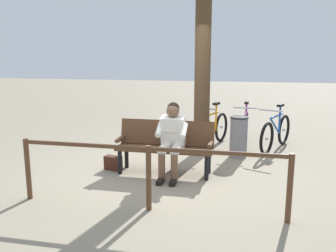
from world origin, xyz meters
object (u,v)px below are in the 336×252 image
Objects in this scene: bench at (165,143)px; handbag at (113,163)px; tree_trunk at (202,77)px; litter_bin at (239,137)px; bicycle_blue at (212,130)px; person_reading at (172,136)px; bicycle_red at (276,133)px; bicycle_purple at (245,129)px.

bench is 0.99m from handbag.
handbag is 0.10× the size of tree_trunk.
bicycle_blue is (0.55, -0.70, -0.04)m from litter_bin.
tree_trunk is 1.89× the size of bicycle_blue.
handbag is 0.38× the size of litter_bin.
person_reading reaches higher than bicycle_blue.
bicycle_red is 1.31m from bicycle_blue.
litter_bin is 0.89m from bicycle_blue.
person_reading is 2.60m from bicycle_purple.
tree_trunk reaches higher than person_reading.
bicycle_blue is (0.69, 0.28, 0.00)m from bicycle_purple.
bicycle_blue is (-0.50, -2.02, -0.31)m from person_reading.
person_reading is 1.71m from litter_bin.
tree_trunk is 1.98m from bicycle_red.
bicycle_blue is (1.31, 0.01, 0.00)m from bicycle_red.
bicycle_purple is at bearing -97.99° from litter_bin.
litter_bin is at bearing -22.44° from bicycle_red.
tree_trunk is 1.32m from bicycle_blue.
handbag is at bearing -4.57° from person_reading.
bicycle_red is at bearing 69.76° from bicycle_purple.
bicycle_purple reaches higher than litter_bin.
handbag is (1.05, -0.10, -0.54)m from person_reading.
handbag is at bearing 30.13° from litter_bin.
bicycle_purple is at bearing -116.66° from person_reading.
handbag is 2.36m from tree_trunk.
bicycle_red is (-2.86, -1.93, 0.24)m from handbag.
bicycle_purple reaches higher than handbag.
bicycle_red is at bearing -131.02° from person_reading.
bicycle_blue is (-0.17, -0.60, -1.16)m from tree_trunk.
litter_bin is 0.49× the size of bicycle_blue.
bicycle_purple and bicycle_blue have the same top height.
bicycle_blue reaches higher than bench.
person_reading is 1.18m from handbag.
bicycle_blue is at bearing -51.49° from litter_bin.
bicycle_red is at bearing -137.06° from litter_bin.
tree_trunk is 3.83× the size of litter_bin.
tree_trunk is 1.34m from litter_bin.
bench is 1.66m from litter_bin.
bench is at bearing -29.01° from bicycle_purple.
bicycle_purple is (-1.19, -2.29, -0.31)m from person_reading.
bicycle_blue is at bearing -108.32° from bench.
handbag is 3.14m from bicycle_purple.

